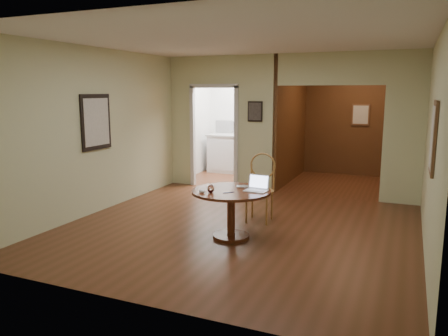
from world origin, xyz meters
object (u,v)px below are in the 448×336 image
at_px(dining_table, 231,203).
at_px(chair, 261,183).
at_px(open_laptop, 257,186).
at_px(closed_laptop, 248,187).

distance_m(dining_table, chair, 0.97).
xyz_separation_m(chair, open_laptop, (0.22, -0.83, 0.15)).
relative_size(dining_table, open_laptop, 3.51).
xyz_separation_m(open_laptop, closed_laptop, (-0.16, 0.07, -0.05)).
relative_size(chair, closed_laptop, 3.36).
xyz_separation_m(dining_table, closed_laptop, (0.17, 0.20, 0.19)).
bearing_deg(dining_table, open_laptop, 21.36).
bearing_deg(open_laptop, closed_laptop, 161.12).
relative_size(dining_table, closed_laptop, 3.43).
bearing_deg(chair, open_laptop, -77.45).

